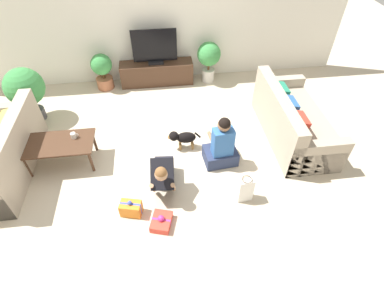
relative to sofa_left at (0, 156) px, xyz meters
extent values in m
plane|color=beige|center=(2.38, -0.06, -0.31)|extent=(16.00, 16.00, 0.00)
cube|color=white|center=(2.38, 2.57, 0.99)|extent=(8.40, 0.06, 2.60)
cube|color=tan|center=(0.31, 0.00, 0.36)|extent=(0.20, 1.95, 0.42)
cube|color=tan|center=(-0.05, 0.90, 0.01)|extent=(0.92, 0.16, 0.64)
cube|color=#EACC4C|center=(0.11, 0.43, 0.30)|extent=(0.18, 0.34, 0.32)
cube|color=tan|center=(4.82, 0.24, -0.08)|extent=(0.92, 1.95, 0.46)
cube|color=tan|center=(4.46, 0.24, 0.36)|extent=(0.20, 1.95, 0.42)
cube|color=tan|center=(4.82, -0.66, 0.01)|extent=(0.92, 0.16, 0.64)
cube|color=tan|center=(4.82, 1.14, 0.01)|extent=(0.92, 0.16, 0.64)
cube|color=red|center=(4.66, -0.19, 0.30)|extent=(0.18, 0.34, 0.32)
cube|color=#3366AD|center=(4.66, 0.24, 0.30)|extent=(0.18, 0.34, 0.32)
cube|color=#288E6B|center=(4.66, 0.67, 0.30)|extent=(0.18, 0.34, 0.32)
cube|color=#472D1E|center=(0.89, 0.05, 0.12)|extent=(1.08, 0.59, 0.03)
cylinder|color=#472D1E|center=(0.41, -0.19, -0.11)|extent=(0.04, 0.04, 0.42)
cylinder|color=#472D1E|center=(1.37, -0.19, -0.11)|extent=(0.04, 0.04, 0.42)
cylinder|color=#472D1E|center=(0.41, 0.29, -0.11)|extent=(0.04, 0.04, 0.42)
cylinder|color=#472D1E|center=(1.37, 0.29, -0.11)|extent=(0.04, 0.04, 0.42)
cube|color=#472D1E|center=(2.50, 2.30, -0.07)|extent=(1.56, 0.39, 0.49)
cube|color=black|center=(2.50, 2.30, 0.20)|extent=(0.32, 0.20, 0.05)
cube|color=black|center=(2.50, 2.30, 0.56)|extent=(0.92, 0.03, 0.68)
cylinder|color=#4C4C51|center=(0.15, 1.33, -0.21)|extent=(0.33, 0.33, 0.21)
cylinder|color=brown|center=(0.15, 1.33, -0.01)|extent=(0.06, 0.06, 0.21)
sphere|color=#3D8E47|center=(0.15, 1.33, 0.39)|extent=(0.69, 0.69, 0.69)
cylinder|color=beige|center=(3.63, 2.25, -0.17)|extent=(0.27, 0.27, 0.28)
cylinder|color=brown|center=(3.63, 2.25, 0.04)|extent=(0.05, 0.05, 0.15)
sphere|color=#3D8E47|center=(3.63, 2.25, 0.33)|extent=(0.50, 0.50, 0.50)
cylinder|color=#A36042|center=(1.37, 2.25, -0.19)|extent=(0.35, 0.35, 0.24)
cylinder|color=brown|center=(1.37, 2.25, -0.01)|extent=(0.06, 0.06, 0.13)
sphere|color=#3D8E47|center=(1.37, 2.25, 0.24)|extent=(0.43, 0.43, 0.43)
cube|color=#23232D|center=(2.49, -0.50, -0.17)|extent=(0.32, 0.46, 0.28)
cube|color=black|center=(2.46, -0.78, 0.11)|extent=(0.36, 0.50, 0.44)
sphere|color=tan|center=(2.45, -0.95, 0.31)|extent=(0.18, 0.18, 0.18)
sphere|color=brown|center=(2.45, -0.95, 0.34)|extent=(0.16, 0.16, 0.16)
cylinder|color=tan|center=(2.31, -0.86, -0.06)|extent=(0.08, 0.26, 0.38)
cylinder|color=tan|center=(2.60, -0.89, -0.06)|extent=(0.08, 0.26, 0.38)
cube|color=#283351|center=(3.42, -0.23, -0.19)|extent=(0.56, 0.45, 0.24)
cube|color=#3366AD|center=(3.42, -0.29, 0.16)|extent=(0.34, 0.23, 0.48)
sphere|color=#8E6647|center=(3.42, -0.28, 0.49)|extent=(0.20, 0.20, 0.20)
sphere|color=black|center=(3.42, -0.29, 0.53)|extent=(0.18, 0.18, 0.18)
cylinder|color=#8E6647|center=(3.53, -0.07, 0.09)|extent=(0.08, 0.26, 0.06)
cylinder|color=#8E6647|center=(3.27, -0.10, 0.09)|extent=(0.08, 0.26, 0.06)
ellipsoid|color=black|center=(2.90, 0.15, -0.08)|extent=(0.34, 0.19, 0.19)
sphere|color=black|center=(2.69, 0.16, -0.04)|extent=(0.17, 0.17, 0.17)
sphere|color=olive|center=(2.63, 0.16, -0.05)|extent=(0.07, 0.07, 0.07)
cylinder|color=black|center=(3.10, 0.15, -0.05)|extent=(0.11, 0.03, 0.12)
cylinder|color=olive|center=(2.80, 0.21, -0.25)|extent=(0.04, 0.04, 0.13)
cylinder|color=olive|center=(2.79, 0.10, -0.25)|extent=(0.04, 0.04, 0.13)
cylinder|color=olive|center=(3.01, 0.20, -0.25)|extent=(0.04, 0.04, 0.13)
cylinder|color=olive|center=(3.00, 0.10, -0.25)|extent=(0.04, 0.04, 0.13)
cube|color=red|center=(2.39, -1.31, -0.26)|extent=(0.34, 0.38, 0.11)
cube|color=#CC3389|center=(2.39, -1.31, -0.26)|extent=(0.26, 0.10, 0.11)
sphere|color=#CC3389|center=(2.39, -1.31, -0.18)|extent=(0.09, 0.09, 0.09)
cube|color=orange|center=(1.99, -1.07, -0.21)|extent=(0.32, 0.24, 0.22)
cube|color=#3D51BC|center=(1.99, -1.07, -0.21)|extent=(0.29, 0.10, 0.22)
sphere|color=#3D51BC|center=(1.99, -1.07, -0.07)|extent=(0.06, 0.06, 0.06)
cube|color=white|center=(3.62, -1.03, -0.11)|extent=(0.23, 0.14, 0.42)
torus|color=#4C3823|center=(3.62, -1.03, 0.12)|extent=(0.15, 0.15, 0.01)
cylinder|color=silver|center=(1.12, 0.14, 0.18)|extent=(0.08, 0.08, 0.09)
torus|color=silver|center=(1.17, 0.14, 0.18)|extent=(0.06, 0.01, 0.06)
camera|label=1|loc=(2.53, -3.55, 3.32)|focal=28.00mm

